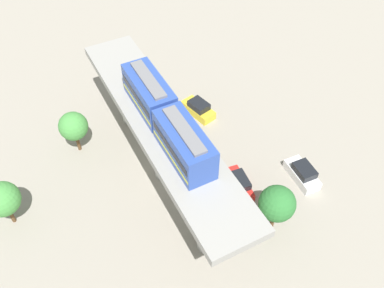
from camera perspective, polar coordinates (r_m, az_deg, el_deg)
name	(u,v)px	position (r m, az deg, el deg)	size (l,w,h in m)	color
ground_plane	(165,174)	(42.83, -3.80, -4.18)	(120.00, 120.00, 0.00)	gray
viaduct	(161,135)	(38.46, -4.22, 1.21)	(5.20, 28.00, 7.72)	#999691
train	(166,117)	(35.16, -3.62, 3.71)	(2.64, 13.55, 3.24)	#2D4CA5
parked_car_yellow	(198,109)	(48.46, 0.88, 4.88)	(2.74, 4.51, 1.76)	yellow
parked_car_white	(303,174)	(43.31, 14.96, -3.95)	(2.06, 4.31, 1.76)	white
parked_car_red	(238,184)	(41.28, 6.33, -5.51)	(2.28, 4.38, 1.76)	red
tree_near_viaduct	(73,126)	(44.18, -16.01, 2.34)	(3.02, 3.02, 5.01)	brown
tree_mid_lot	(2,199)	(40.24, -24.67, -6.93)	(3.20, 3.20, 5.11)	brown
tree_far_corner	(277,204)	(36.97, 11.63, -8.04)	(3.29, 3.29, 5.26)	brown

